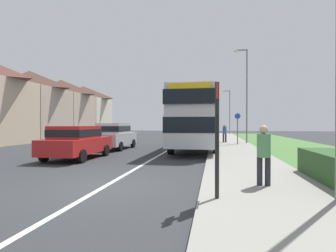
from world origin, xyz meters
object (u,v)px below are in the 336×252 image
pedestrian_walking_away (225,132)px  street_lamp_far (229,109)px  pedestrian_at_stop (264,152)px  bus_stop_sign (217,132)px  street_lamp_mid (246,90)px  cycle_route_sign (238,127)px  parked_car_red (77,141)px  parked_car_silver (114,135)px  double_decker_bus (196,117)px

pedestrian_walking_away → street_lamp_far: bearing=85.9°
pedestrian_at_stop → street_lamp_far: street_lamp_far is taller
pedestrian_walking_away → bus_stop_sign: 18.10m
street_lamp_mid → street_lamp_far: street_lamp_mid is taller
pedestrian_walking_away → cycle_route_sign: cycle_route_sign is taller
pedestrian_at_stop → bus_stop_sign: bus_stop_sign is taller
parked_car_red → street_lamp_far: 31.65m
pedestrian_at_stop → street_lamp_mid: 16.53m
parked_car_silver → pedestrian_walking_away: (7.49, 6.50, 0.03)m
parked_car_red → pedestrian_walking_away: (7.46, 11.66, 0.09)m
parked_car_silver → street_lamp_far: bearing=70.6°
pedestrian_walking_away → cycle_route_sign: 2.44m
parked_car_red → parked_car_silver: bearing=90.3°
parked_car_red → street_lamp_mid: (9.14, 11.10, 3.60)m
street_lamp_mid → bus_stop_sign: bearing=-98.1°
cycle_route_sign → street_lamp_mid: bearing=64.9°
bus_stop_sign → cycle_route_sign: bearing=83.8°
parked_car_silver → bus_stop_sign: bearing=-60.0°
double_decker_bus → parked_car_red: 8.06m
pedestrian_walking_away → bus_stop_sign: size_ratio=0.64×
pedestrian_at_stop → parked_car_red: bearing=147.5°
bus_stop_sign → street_lamp_mid: street_lamp_mid is taller
cycle_route_sign → street_lamp_mid: 3.57m
parked_car_red → cycle_route_sign: cycle_route_sign is taller
cycle_route_sign → double_decker_bus: bearing=-129.2°
parked_car_silver → pedestrian_at_stop: (7.87, -10.16, 0.03)m
cycle_route_sign → parked_car_silver: bearing=-153.0°
street_lamp_far → pedestrian_walking_away: bearing=-94.1°
parked_car_red → street_lamp_far: street_lamp_far is taller
parked_car_silver → bus_stop_sign: bus_stop_sign is taller
cycle_route_sign → street_lamp_far: (0.42, 20.81, 2.49)m
parked_car_red → bus_stop_sign: bearing=-44.0°
double_decker_bus → street_lamp_mid: 6.86m
parked_car_silver → street_lamp_mid: bearing=32.9°
parked_car_red → street_lamp_far: bearing=73.8°
double_decker_bus → bus_stop_sign: 12.32m
parked_car_red → parked_car_silver: parked_car_silver is taller
parked_car_silver → cycle_route_sign: 9.43m
parked_car_silver → pedestrian_at_stop: bearing=-52.3°
double_decker_bus → street_lamp_mid: (3.72, 5.27, 2.35)m
double_decker_bus → street_lamp_mid: street_lamp_mid is taller
pedestrian_at_stop → street_lamp_far: 35.39m
street_lamp_far → double_decker_bus: bearing=-97.8°
double_decker_bus → pedestrian_at_stop: size_ratio=6.45×
double_decker_bus → parked_car_red: double_decker_bus is taller
parked_car_silver → bus_stop_sign: (6.67, -11.57, 0.59)m
double_decker_bus → street_lamp_far: street_lamp_far is taller
double_decker_bus → pedestrian_at_stop: 11.16m
street_lamp_far → parked_car_silver: bearing=-109.4°
parked_car_red → parked_car_silver: size_ratio=0.97×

